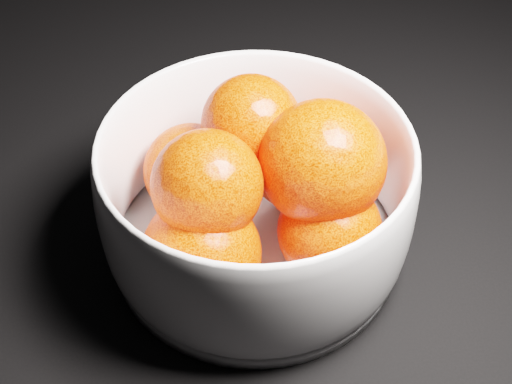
{
  "coord_description": "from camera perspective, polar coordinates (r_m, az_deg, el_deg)",
  "views": [
    {
      "loc": [
        0.0,
        -0.52,
        0.46
      ],
      "look_at": [
        0.02,
        -0.12,
        0.07
      ],
      "focal_mm": 50.0,
      "sensor_mm": 36.0,
      "label": 1
    }
  ],
  "objects": [
    {
      "name": "orange_pile",
      "position": [
        0.55,
        0.35,
        0.61
      ],
      "size": [
        0.19,
        0.18,
        0.14
      ],
      "color": "#FF370C",
      "rests_on": "bowl"
    },
    {
      "name": "ground",
      "position": [
        0.69,
        -2.05,
        3.06
      ],
      "size": [
        3.0,
        3.0,
        0.0
      ],
      "primitive_type": "cube",
      "color": "black",
      "rests_on": "ground"
    },
    {
      "name": "bowl",
      "position": [
        0.56,
        -0.0,
        -0.44
      ],
      "size": [
        0.25,
        0.25,
        0.12
      ],
      "rotation": [
        0.0,
        0.0,
        0.34
      ],
      "color": "white",
      "rests_on": "ground"
    }
  ]
}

